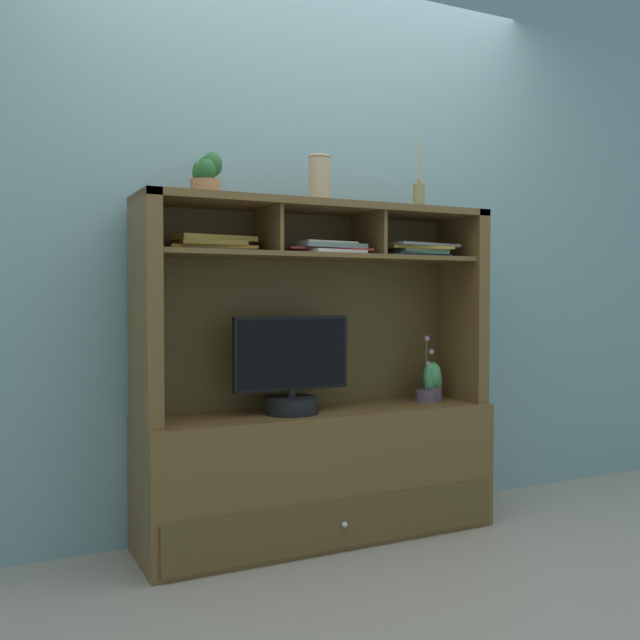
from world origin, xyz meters
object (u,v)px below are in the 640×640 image
(magazine_stack_centre, at_px, (327,248))
(tv_monitor, at_px, (292,374))
(magazine_stack_left, at_px, (417,250))
(potted_orchid, at_px, (427,392))
(potted_fern, at_px, (432,382))
(media_console, at_px, (319,436))
(potted_succulent, at_px, (206,178))
(diffuser_bottle, at_px, (419,196))
(ceramic_vase, at_px, (319,179))
(magazine_stack_right, at_px, (213,244))

(magazine_stack_centre, bearing_deg, tv_monitor, -176.21)
(magazine_stack_left, bearing_deg, potted_orchid, 13.28)
(tv_monitor, xyz_separation_m, potted_fern, (0.74, 0.04, -0.08))
(media_console, xyz_separation_m, magazine_stack_centre, (0.02, -0.03, 0.80))
(tv_monitor, bearing_deg, potted_succulent, 174.05)
(media_console, distance_m, magazine_stack_centre, 0.81)
(magazine_stack_left, xyz_separation_m, potted_succulent, (-0.98, 0.02, 0.26))
(magazine_stack_centre, height_order, diffuser_bottle, diffuser_bottle)
(magazine_stack_centre, relative_size, potted_succulent, 2.17)
(potted_orchid, distance_m, potted_fern, 0.06)
(potted_fern, height_order, ceramic_vase, ceramic_vase)
(magazine_stack_left, xyz_separation_m, magazine_stack_centre, (-0.46, -0.01, -0.01))
(media_console, bearing_deg, potted_orchid, -1.14)
(tv_monitor, height_order, magazine_stack_right, magazine_stack_right)
(ceramic_vase, bearing_deg, tv_monitor, -163.71)
(potted_fern, relative_size, magazine_stack_centre, 0.47)
(magazine_stack_left, bearing_deg, magazine_stack_right, 176.46)
(potted_orchid, bearing_deg, media_console, 178.86)
(magazine_stack_centre, relative_size, diffuser_bottle, 1.20)
(potted_orchid, bearing_deg, potted_fern, 13.27)
(magazine_stack_right, bearing_deg, potted_fern, -1.84)
(magazine_stack_centre, bearing_deg, ceramic_vase, 122.90)
(media_console, xyz_separation_m, magazine_stack_left, (0.48, -0.03, 0.81))
(media_console, distance_m, diffuser_bottle, 1.17)
(ceramic_vase, bearing_deg, potted_orchid, -0.92)
(potted_fern, xyz_separation_m, potted_succulent, (-1.09, -0.01, 0.87))
(magazine_stack_right, bearing_deg, potted_orchid, -2.36)
(magazine_stack_right, height_order, ceramic_vase, ceramic_vase)
(media_console, xyz_separation_m, ceramic_vase, (0.00, -0.00, 1.10))
(magazine_stack_centre, height_order, ceramic_vase, ceramic_vase)
(magazine_stack_centre, bearing_deg, media_console, 121.28)
(media_console, bearing_deg, magazine_stack_centre, -58.72)
(magazine_stack_left, distance_m, magazine_stack_centre, 0.46)
(potted_orchid, relative_size, ceramic_vase, 1.48)
(potted_fern, xyz_separation_m, diffuser_bottle, (-0.08, -0.01, 0.86))
(ceramic_vase, bearing_deg, magazine_stack_right, 175.93)
(potted_fern, height_order, diffuser_bottle, diffuser_bottle)
(magazine_stack_right, height_order, potted_succulent, potted_succulent)
(tv_monitor, relative_size, magazine_stack_right, 1.41)
(potted_fern, distance_m, diffuser_bottle, 0.86)
(media_console, height_order, diffuser_bottle, diffuser_bottle)
(magazine_stack_right, distance_m, potted_succulent, 0.26)
(potted_orchid, bearing_deg, ceramic_vase, 179.08)
(potted_fern, distance_m, ceramic_vase, 1.07)
(potted_succulent, height_order, ceramic_vase, ceramic_vase)
(potted_orchid, distance_m, magazine_stack_right, 1.21)
(magazine_stack_right, height_order, diffuser_bottle, diffuser_bottle)
(tv_monitor, distance_m, ceramic_vase, 0.84)
(potted_orchid, distance_m, magazine_stack_centre, 0.84)
(magazine_stack_right, bearing_deg, tv_monitor, -13.90)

